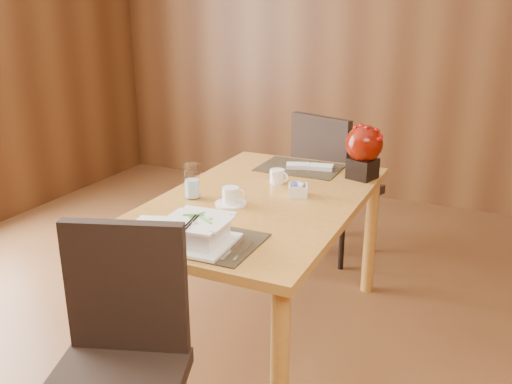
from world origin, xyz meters
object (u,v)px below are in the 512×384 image
at_px(soup_setting, 198,232).
at_px(bread_plate, 151,224).
at_px(berry_decor, 364,149).
at_px(creamer_jug, 277,176).
at_px(dining_table, 260,217).
at_px(near_chair, 119,351).
at_px(water_glass, 192,181).
at_px(far_chair, 330,178).
at_px(sugar_caddy, 298,190).
at_px(coffee_cup, 231,197).

bearing_deg(soup_setting, bread_plate, 159.78).
bearing_deg(berry_decor, creamer_jug, -145.65).
bearing_deg(dining_table, near_chair, -93.04).
height_order(water_glass, near_chair, near_chair).
xyz_separation_m(dining_table, water_glass, (-0.29, -0.14, 0.18)).
bearing_deg(far_chair, soup_setting, 109.06).
relative_size(sugar_caddy, far_chair, 0.09).
relative_size(water_glass, creamer_jug, 1.71).
bearing_deg(near_chair, creamer_jug, 69.16).
height_order(berry_decor, near_chair, berry_decor).
height_order(coffee_cup, berry_decor, berry_decor).
height_order(water_glass, far_chair, far_chair).
bearing_deg(berry_decor, sugar_caddy, -117.62).
xyz_separation_m(dining_table, coffee_cup, (-0.08, -0.14, 0.13)).
xyz_separation_m(soup_setting, water_glass, (-0.30, 0.45, 0.03)).
xyz_separation_m(creamer_jug, far_chair, (0.04, 0.80, -0.24)).
distance_m(berry_decor, near_chair, 1.62).
height_order(water_glass, creamer_jug, water_glass).
bearing_deg(dining_table, sugar_caddy, 34.43).
height_order(soup_setting, coffee_cup, soup_setting).
bearing_deg(far_chair, coffee_cup, 104.46).
distance_m(soup_setting, far_chair, 1.66).
height_order(berry_decor, far_chair, berry_decor).
bearing_deg(bread_plate, coffee_cup, 63.05).
bearing_deg(bread_plate, dining_table, 62.09).
xyz_separation_m(soup_setting, near_chair, (-0.06, -0.42, -0.27)).
relative_size(creamer_jug, bread_plate, 0.63).
height_order(soup_setting, far_chair, far_chair).
bearing_deg(bread_plate, far_chair, 79.32).
distance_m(dining_table, water_glass, 0.37).
height_order(coffee_cup, bread_plate, coffee_cup).
distance_m(sugar_caddy, far_chair, 0.98).
bearing_deg(water_glass, far_chair, 75.17).
bearing_deg(far_chair, bread_plate, 99.02).
relative_size(coffee_cup, near_chair, 0.16).
xyz_separation_m(dining_table, berry_decor, (0.36, 0.51, 0.26)).
distance_m(coffee_cup, sugar_caddy, 0.34).
height_order(bread_plate, far_chair, far_chair).
bearing_deg(near_chair, bread_plate, 93.71).
relative_size(soup_setting, far_chair, 0.28).
relative_size(bread_plate, far_chair, 0.16).
bearing_deg(dining_table, water_glass, -154.79).
bearing_deg(far_chair, creamer_jug, 106.73).
height_order(coffee_cup, creamer_jug, coffee_cup).
xyz_separation_m(berry_decor, bread_plate, (-0.63, -1.01, -0.16)).
bearing_deg(coffee_cup, water_glass, 178.29).
relative_size(berry_decor, bread_plate, 1.83).
bearing_deg(far_chair, near_chair, 107.47).
bearing_deg(coffee_cup, far_chair, 84.77).
bearing_deg(sugar_caddy, water_glass, -151.41).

